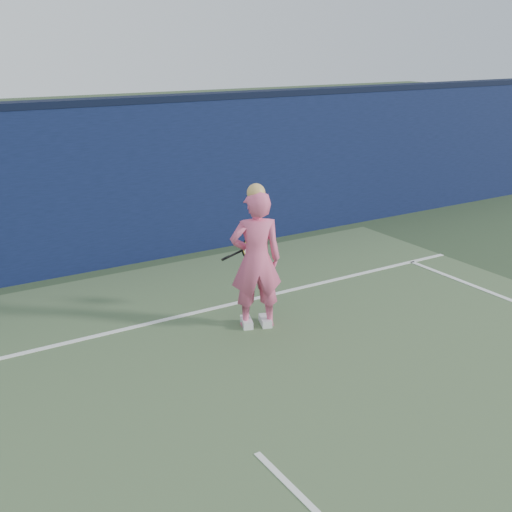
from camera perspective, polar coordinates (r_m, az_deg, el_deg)
backstop_wall at (r=10.07m, az=-16.69°, el=5.44°), size 24.00×0.40×2.50m
wall_cap at (r=9.88m, az=-17.40°, el=12.80°), size 24.00×0.42×0.10m
player at (r=7.80m, az=0.00°, el=-0.33°), size 0.74×0.61×1.82m
racket at (r=8.25m, az=-0.72°, el=0.65°), size 0.54×0.12×0.29m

